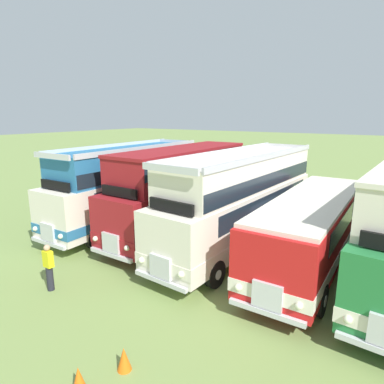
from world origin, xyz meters
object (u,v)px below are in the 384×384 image
at_px(bus_third_in_row, 242,198).
at_px(marshal_person, 49,267).
at_px(bus_fourth_in_row, 312,226).
at_px(bus_first_in_row, 130,183).
at_px(bus_second_in_row, 182,188).
at_px(cone_mid_row, 124,359).
at_px(cone_near_end, 79,380).

height_order(bus_third_in_row, marshal_person, bus_third_in_row).
relative_size(bus_fourth_in_row, marshal_person, 5.76).
bearing_deg(bus_third_in_row, bus_first_in_row, -175.82).
xyz_separation_m(bus_first_in_row, bus_second_in_row, (3.34, 0.37, 0.11)).
relative_size(cone_mid_row, marshal_person, 0.35).
distance_m(bus_third_in_row, bus_fourth_in_row, 3.43).
distance_m(bus_fourth_in_row, cone_near_end, 9.88).
height_order(bus_first_in_row, bus_second_in_row, bus_first_in_row).
bearing_deg(cone_near_end, marshal_person, 152.85).
height_order(cone_near_end, marshal_person, marshal_person).
distance_m(cone_near_end, marshal_person, 5.18).
relative_size(bus_second_in_row, marshal_person, 5.71).
xyz_separation_m(bus_first_in_row, bus_fourth_in_row, (10.03, 0.00, -0.61)).
height_order(bus_third_in_row, cone_near_end, bus_third_in_row).
height_order(bus_fourth_in_row, cone_mid_row, bus_fourth_in_row).
bearing_deg(bus_fourth_in_row, bus_first_in_row, -180.00).
bearing_deg(bus_first_in_row, cone_mid_row, -47.12).
relative_size(cone_near_end, marshal_person, 0.38).
bearing_deg(cone_mid_row, bus_first_in_row, 132.88).
bearing_deg(bus_third_in_row, bus_second_in_row, -177.97).
relative_size(cone_near_end, cone_mid_row, 1.06).
bearing_deg(bus_second_in_row, cone_near_end, -67.46).
bearing_deg(marshal_person, cone_mid_row, -14.71).
distance_m(bus_third_in_row, cone_mid_row, 9.15).
relative_size(bus_third_in_row, bus_fourth_in_row, 1.14).
xyz_separation_m(bus_fourth_in_row, cone_near_end, (-2.62, -9.41, -1.43)).
height_order(bus_first_in_row, bus_third_in_row, same).
height_order(bus_first_in_row, bus_fourth_in_row, bus_first_in_row).
bearing_deg(bus_second_in_row, bus_first_in_row, -173.68).
distance_m(bus_first_in_row, cone_near_end, 12.15).
relative_size(bus_second_in_row, cone_mid_row, 16.15).
bearing_deg(cone_near_end, bus_first_in_row, 128.19).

